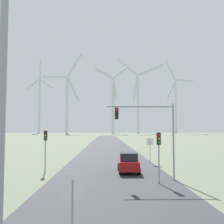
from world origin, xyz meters
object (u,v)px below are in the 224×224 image
at_px(wind_turbine_right, 138,97).
at_px(wind_turbine_far_right, 176,100).
at_px(streetlamp, 4,38).
at_px(car_approaching, 128,162).
at_px(traffic_light_post_near_right, 159,146).
at_px(traffic_light_mast_overhead, 150,124).
at_px(stop_sign_far, 150,146).
at_px(stop_sign_near, 72,199).
at_px(wind_turbine_left, 67,98).
at_px(wind_turbine_center, 113,100).
at_px(wind_turbine_far_left, 40,100).
at_px(traffic_light_post_near_left, 45,142).

height_order(wind_turbine_right, wind_turbine_far_right, wind_turbine_far_right).
xyz_separation_m(streetlamp, car_approaching, (4.47, 18.47, -5.16)).
height_order(traffic_light_post_near_right, traffic_light_mast_overhead, traffic_light_mast_overhead).
bearing_deg(stop_sign_far, streetlamp, -107.07).
bearing_deg(stop_sign_near, streetlamp, -118.36).
relative_size(traffic_light_post_near_right, wind_turbine_left, 0.06).
bearing_deg(wind_turbine_far_right, streetlamp, -105.99).
xyz_separation_m(streetlamp, wind_turbine_center, (8.39, 208.11, 22.06)).
bearing_deg(stop_sign_near, wind_turbine_left, 98.49).
xyz_separation_m(traffic_light_mast_overhead, car_approaching, (-1.36, 3.84, -3.45)).
xyz_separation_m(stop_sign_near, car_approaching, (3.16, 16.03, -0.88)).
height_order(stop_sign_far, car_approaching, stop_sign_far).
bearing_deg(wind_turbine_left, car_approaching, -79.91).
distance_m(stop_sign_near, wind_turbine_far_right, 256.40).
xyz_separation_m(wind_turbine_far_left, wind_turbine_far_right, (134.37, -7.14, -0.56)).
bearing_deg(traffic_light_post_near_right, wind_turbine_far_right, 74.57).
bearing_deg(wind_turbine_far_right, stop_sign_near, -105.85).
distance_m(car_approaching, wind_turbine_center, 191.62).
height_order(wind_turbine_left, wind_turbine_far_right, wind_turbine_far_right).
xyz_separation_m(traffic_light_post_near_left, wind_turbine_right, (34.94, 212.07, 30.40)).
height_order(streetlamp, car_approaching, streetlamp).
bearing_deg(wind_turbine_far_right, traffic_light_post_near_right, -105.43).
relative_size(car_approaching, wind_turbine_far_right, 0.06).
relative_size(traffic_light_post_near_left, wind_turbine_right, 0.06).
distance_m(streetlamp, wind_turbine_far_right, 258.63).
bearing_deg(car_approaching, wind_turbine_far_left, 106.07).
bearing_deg(stop_sign_far, wind_turbine_far_left, 107.15).
bearing_deg(traffic_light_post_near_left, wind_turbine_far_right, 72.05).
height_order(stop_sign_near, wind_turbine_far_right, wind_turbine_far_right).
bearing_deg(traffic_light_post_near_right, stop_sign_near, -114.40).
xyz_separation_m(stop_sign_far, wind_turbine_center, (0.88, 183.66, 26.07)).
xyz_separation_m(wind_turbine_far_left, wind_turbine_right, (95.20, -23.86, 0.47)).
height_order(stop_sign_near, wind_turbine_right, wind_turbine_right).
xyz_separation_m(streetlamp, traffic_light_post_near_left, (-3.23, 18.56, -3.24)).
distance_m(wind_turbine_far_left, wind_turbine_center, 85.68).
distance_m(streetlamp, wind_turbine_left, 215.42).
bearing_deg(traffic_light_post_near_right, traffic_light_post_near_left, 151.51).
relative_size(wind_turbine_far_left, wind_turbine_center, 1.28).
xyz_separation_m(traffic_light_post_near_right, traffic_light_mast_overhead, (-0.45, 1.24, 1.62)).
relative_size(traffic_light_post_near_right, wind_turbine_far_right, 0.05).
bearing_deg(car_approaching, traffic_light_post_near_right, -70.33).
height_order(traffic_light_post_near_right, wind_turbine_right, wind_turbine_right).
distance_m(stop_sign_near, traffic_light_post_near_right, 12.07).
height_order(stop_sign_near, traffic_light_mast_overhead, traffic_light_mast_overhead).
relative_size(streetlamp, wind_turbine_right, 0.14).
bearing_deg(stop_sign_near, wind_turbine_center, 88.03).
distance_m(traffic_light_mast_overhead, wind_turbine_right, 219.44).
distance_m(traffic_light_mast_overhead, wind_turbine_center, 194.94).
xyz_separation_m(stop_sign_near, wind_turbine_right, (30.39, 228.19, 31.44)).
distance_m(car_approaching, wind_turbine_left, 198.68).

